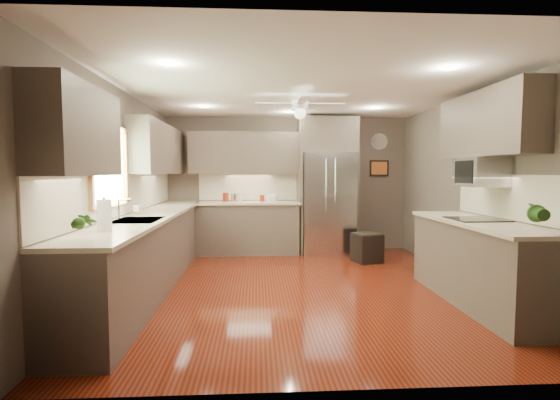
{
  "coord_description": "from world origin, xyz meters",
  "views": [
    {
      "loc": [
        -0.58,
        -5.12,
        1.48
      ],
      "look_at": [
        -0.25,
        0.6,
        1.08
      ],
      "focal_mm": 26.0,
      "sensor_mm": 36.0,
      "label": 1
    }
  ],
  "objects": [
    {
      "name": "floor",
      "position": [
        0.0,
        0.0,
        0.0
      ],
      "size": [
        5.0,
        5.0,
        0.0
      ],
      "primitive_type": "plane",
      "color": "#4B130A",
      "rests_on": "ground"
    },
    {
      "name": "ceiling",
      "position": [
        0.0,
        0.0,
        2.5
      ],
      "size": [
        5.0,
        5.0,
        0.0
      ],
      "primitive_type": "plane",
      "rotation": [
        3.14,
        0.0,
        0.0
      ],
      "color": "white",
      "rests_on": "ground"
    },
    {
      "name": "wall_back",
      "position": [
        0.0,
        2.5,
        1.25
      ],
      "size": [
        4.5,
        0.0,
        4.5
      ],
      "primitive_type": "plane",
      "rotation": [
        1.57,
        0.0,
        0.0
      ],
      "color": "brown",
      "rests_on": "ground"
    },
    {
      "name": "wall_front",
      "position": [
        0.0,
        -2.5,
        1.25
      ],
      "size": [
        4.5,
        0.0,
        4.5
      ],
      "primitive_type": "plane",
      "rotation": [
        -1.57,
        0.0,
        0.0
      ],
      "color": "brown",
      "rests_on": "ground"
    },
    {
      "name": "wall_left",
      "position": [
        -2.25,
        0.0,
        1.25
      ],
      "size": [
        0.0,
        5.0,
        5.0
      ],
      "primitive_type": "plane",
      "rotation": [
        1.57,
        0.0,
        1.57
      ],
      "color": "brown",
      "rests_on": "ground"
    },
    {
      "name": "wall_right",
      "position": [
        2.25,
        0.0,
        1.25
      ],
      "size": [
        0.0,
        5.0,
        5.0
      ],
      "primitive_type": "plane",
      "rotation": [
        1.57,
        0.0,
        -1.57
      ],
      "color": "brown",
      "rests_on": "ground"
    },
    {
      "name": "canister_a",
      "position": [
        -1.14,
        2.24,
        1.02
      ],
      "size": [
        0.13,
        0.13,
        0.17
      ],
      "primitive_type": "cylinder",
      "rotation": [
        0.0,
        0.0,
        -0.24
      ],
      "color": "maroon",
      "rests_on": "back_run"
    },
    {
      "name": "canister_b",
      "position": [
        -0.99,
        2.24,
        1.01
      ],
      "size": [
        0.13,
        0.13,
        0.15
      ],
      "primitive_type": "cylinder",
      "rotation": [
        0.0,
        0.0,
        -0.37
      ],
      "color": "silver",
      "rests_on": "back_run"
    },
    {
      "name": "canister_c",
      "position": [
        -0.88,
        2.23,
        1.03
      ],
      "size": [
        0.13,
        0.13,
        0.16
      ],
      "primitive_type": "cylinder",
      "rotation": [
        0.0,
        0.0,
        0.35
      ],
      "color": "#C3B692",
      "rests_on": "back_run"
    },
    {
      "name": "canister_d",
      "position": [
        -0.48,
        2.22,
        1.0
      ],
      "size": [
        0.08,
        0.08,
        0.12
      ],
      "primitive_type": "cylinder",
      "rotation": [
        0.0,
        0.0,
        -0.0
      ],
      "color": "maroon",
      "rests_on": "back_run"
    },
    {
      "name": "soap_bottle",
      "position": [
        -2.07,
        0.08,
        1.03
      ],
      "size": [
        0.09,
        0.09,
        0.17
      ],
      "primitive_type": "imported",
      "rotation": [
        0.0,
        0.0,
        -0.17
      ],
      "color": "white",
      "rests_on": "left_run"
    },
    {
      "name": "potted_plant_left",
      "position": [
        -1.95,
        -1.88,
        1.09
      ],
      "size": [
        0.16,
        0.11,
        0.3
      ],
      "primitive_type": "imported",
      "rotation": [
        0.0,
        0.0,
        -0.01
      ],
      "color": "#285518",
      "rests_on": "left_run"
    },
    {
      "name": "potted_plant_right",
      "position": [
        1.89,
        -1.73,
        1.12
      ],
      "size": [
        0.23,
        0.2,
        0.36
      ],
      "primitive_type": "imported",
      "rotation": [
        0.0,
        0.0,
        -0.25
      ],
      "color": "#285518",
      "rests_on": "right_run"
    },
    {
      "name": "bowl",
      "position": [
        -0.3,
        2.18,
        0.97
      ],
      "size": [
        0.27,
        0.27,
        0.05
      ],
      "primitive_type": "imported",
      "rotation": [
        0.0,
        0.0,
        0.26
      ],
      "color": "#C3B692",
      "rests_on": "back_run"
    },
    {
      "name": "left_run",
      "position": [
        -1.95,
        0.15,
        0.48
      ],
      "size": [
        0.65,
        4.7,
        1.45
      ],
      "color": "brown",
      "rests_on": "ground"
    },
    {
      "name": "back_run",
      "position": [
        -0.72,
        2.2,
        0.48
      ],
      "size": [
        1.85,
        0.65,
        1.45
      ],
      "color": "brown",
      "rests_on": "ground"
    },
    {
      "name": "uppers",
      "position": [
        -0.74,
        0.71,
        1.87
      ],
      "size": [
        4.5,
        4.7,
        0.95
      ],
      "color": "brown",
      "rests_on": "wall_left"
    },
    {
      "name": "window",
      "position": [
        -2.22,
        -0.5,
        1.55
      ],
      "size": [
        0.05,
        1.12,
        0.92
      ],
      "color": "#BFF2B2",
      "rests_on": "wall_left"
    },
    {
      "name": "sink",
      "position": [
        -1.93,
        -0.5,
        0.91
      ],
      "size": [
        0.5,
        0.7,
        0.32
      ],
      "color": "silver",
      "rests_on": "left_run"
    },
    {
      "name": "refrigerator",
      "position": [
        0.7,
        2.16,
        1.19
      ],
      "size": [
        1.06,
        0.75,
        2.45
      ],
      "color": "silver",
      "rests_on": "ground"
    },
    {
      "name": "right_run",
      "position": [
        1.93,
        -0.8,
        0.48
      ],
      "size": [
        0.7,
        2.2,
        1.45
      ],
      "color": "brown",
      "rests_on": "ground"
    },
    {
      "name": "microwave",
      "position": [
        2.03,
        -0.55,
        1.48
      ],
      "size": [
        0.43,
        0.55,
        0.34
      ],
      "color": "silver",
      "rests_on": "wall_right"
    },
    {
      "name": "ceiling_fan",
      "position": [
        -0.0,
        0.3,
        2.33
      ],
      "size": [
        1.18,
        1.18,
        0.32
      ],
      "color": "white",
      "rests_on": "ceiling"
    },
    {
      "name": "recessed_lights",
      "position": [
        -0.04,
        0.4,
        2.49
      ],
      "size": [
        2.84,
        3.14,
        0.01
      ],
      "color": "white",
      "rests_on": "ceiling"
    },
    {
      "name": "wall_clock",
      "position": [
        1.75,
        2.48,
        2.05
      ],
      "size": [
        0.3,
        0.03,
        0.3
      ],
      "color": "white",
      "rests_on": "wall_back"
    },
    {
      "name": "framed_print",
      "position": [
        1.75,
        2.48,
        1.55
      ],
      "size": [
        0.36,
        0.03,
        0.3
      ],
      "color": "black",
      "rests_on": "wall_back"
    },
    {
      "name": "stool",
      "position": [
        1.23,
        1.37,
        0.24
      ],
      "size": [
        0.5,
        0.5,
        0.48
      ],
      "color": "black",
      "rests_on": "ground"
    },
    {
      "name": "paper_towel",
      "position": [
        -1.96,
        -1.38,
        1.08
      ],
      "size": [
        0.13,
        0.13,
        0.32
      ],
      "color": "white",
      "rests_on": "left_run"
    }
  ]
}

